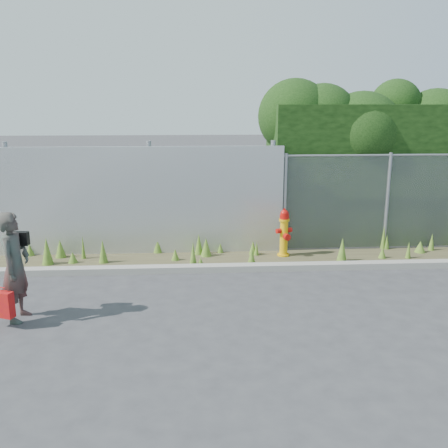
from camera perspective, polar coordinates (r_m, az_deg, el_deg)
ground at (r=7.65m, az=2.92°, el=-9.81°), size 80.00×80.00×0.00m
curb at (r=9.29m, az=1.71°, el=-5.01°), size 16.00×0.22×0.12m
weed_strip at (r=9.93m, az=2.34°, el=-3.30°), size 16.00×1.30×0.54m
corrugated_fence at (r=10.44m, az=-16.92°, el=2.43°), size 8.50×0.21×2.30m
chainlink_fence at (r=11.35m, az=23.08°, el=2.42°), size 6.50×0.07×2.05m
hedge at (r=12.21m, az=22.11°, el=7.92°), size 7.60×2.14×3.56m
fire_hydrant at (r=10.08m, az=6.87°, el=-1.08°), size 0.33×0.30×1.00m
woman at (r=7.66m, az=-22.76°, el=-4.53°), size 0.43×0.61×1.59m
red_tote_bag at (r=7.59m, az=-24.04°, el=-8.36°), size 0.33×0.12×0.44m
black_shoulder_bag at (r=7.75m, az=-22.35°, el=-1.54°), size 0.26×0.11×0.20m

